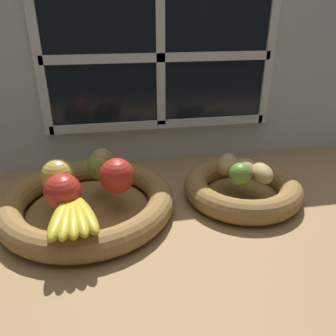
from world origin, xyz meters
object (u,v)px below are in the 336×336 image
at_px(pear_brown, 103,164).
at_px(fruit_bowl_right, 242,188).
at_px(fruit_bowl_left, 88,202).
at_px(apple_red_right, 117,176).
at_px(lime_near, 240,174).
at_px(banana_bunch_front, 73,214).
at_px(potato_small, 261,173).
at_px(potato_large, 244,168).
at_px(apple_red_front, 63,192).
at_px(potato_oblong, 227,164).
at_px(apple_golden_left, 58,176).
at_px(apple_green_back, 102,165).

bearing_deg(pear_brown, fruit_bowl_right, -9.18).
height_order(fruit_bowl_left, fruit_bowl_right, same).
distance_m(apple_red_right, lime_near, 0.28).
bearing_deg(lime_near, banana_bunch_front, -166.96).
xyz_separation_m(potato_small, potato_large, (-0.03, 0.03, 0.00)).
xyz_separation_m(apple_red_front, potato_oblong, (0.38, 0.09, -0.01)).
relative_size(banana_bunch_front, potato_oblong, 2.17).
bearing_deg(apple_golden_left, fruit_bowl_right, -1.34).
bearing_deg(potato_small, apple_green_back, 167.34).
distance_m(apple_red_right, potato_small, 0.34).
bearing_deg(fruit_bowl_right, potato_large, 90.00).
xyz_separation_m(apple_green_back, banana_bunch_front, (-0.06, -0.17, -0.02)).
xyz_separation_m(apple_golden_left, lime_near, (0.41, -0.05, -0.01)).
bearing_deg(pear_brown, apple_green_back, -134.30).
xyz_separation_m(apple_red_right, potato_large, (0.31, 0.02, -0.02)).
distance_m(fruit_bowl_right, apple_red_front, 0.43).
bearing_deg(potato_large, fruit_bowl_left, -180.00).
xyz_separation_m(pear_brown, potato_small, (0.37, -0.08, -0.02)).
height_order(apple_red_front, pear_brown, pear_brown).
height_order(apple_golden_left, apple_red_right, apple_red_right).
bearing_deg(potato_small, banana_bunch_front, -167.76).
relative_size(fruit_bowl_left, apple_golden_left, 5.25).
bearing_deg(lime_near, potato_large, 56.31).
height_order(apple_red_right, banana_bunch_front, apple_red_right).
bearing_deg(apple_red_right, apple_red_front, -157.18).
bearing_deg(fruit_bowl_left, pear_brown, 54.14).
bearing_deg(apple_green_back, potato_oblong, -4.93).
height_order(apple_red_right, potato_oblong, apple_red_right).
bearing_deg(lime_near, potato_small, 6.67).
distance_m(apple_golden_left, banana_bunch_front, 0.14).
bearing_deg(apple_green_back, banana_bunch_front, -107.92).
distance_m(fruit_bowl_right, apple_red_right, 0.31).
bearing_deg(apple_red_front, apple_green_back, 56.59).
height_order(fruit_bowl_left, lime_near, lime_near).
relative_size(fruit_bowl_right, potato_small, 3.93).
bearing_deg(potato_large, apple_red_right, -176.38).
bearing_deg(apple_red_right, potato_oblong, 9.55).
bearing_deg(pear_brown, apple_red_front, -123.59).
xyz_separation_m(fruit_bowl_left, lime_near, (0.35, -0.04, 0.06)).
bearing_deg(banana_bunch_front, pear_brown, 71.74).
relative_size(apple_red_front, apple_golden_left, 0.99).
height_order(fruit_bowl_right, lime_near, lime_near).
height_order(potato_large, potato_oblong, potato_oblong).
xyz_separation_m(banana_bunch_front, potato_large, (0.39, 0.12, 0.01)).
distance_m(apple_red_front, lime_near, 0.39).
distance_m(apple_green_back, potato_oblong, 0.31).
bearing_deg(apple_red_front, apple_golden_left, 103.37).
distance_m(apple_green_back, lime_near, 0.33).
distance_m(fruit_bowl_right, apple_green_back, 0.35).
distance_m(apple_red_right, banana_bunch_front, 0.14).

